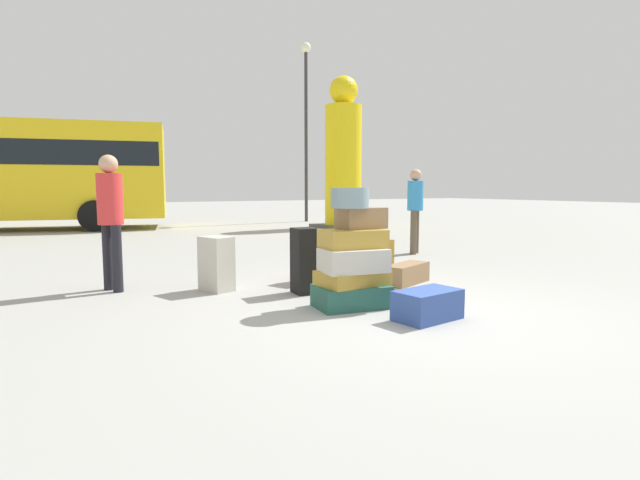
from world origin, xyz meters
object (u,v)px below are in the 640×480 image
Objects in this scene: yellow_dummy_statue at (343,161)px; suitcase_maroon_left_side at (309,264)px; suitcase_tower at (353,258)px; suitcase_brown_foreground_near at (406,274)px; suitcase_tan_foreground_far at (383,256)px; suitcase_black_white_trunk at (304,261)px; person_bearded_onlooker at (415,203)px; lamp_post at (306,107)px; suitcase_navy_upright_blue at (428,305)px; person_tourist_with_camera at (110,210)px; suitcase_cream_behind_tower at (216,264)px.

suitcase_maroon_left_side is at bearing -125.19° from yellow_dummy_statue.
suitcase_tower is at bearing -121.86° from yellow_dummy_statue.
suitcase_tan_foreground_far reaches higher than suitcase_brown_foreground_near.
person_bearded_onlooker is (3.52, 2.12, 0.57)m from suitcase_black_white_trunk.
suitcase_tan_foreground_far is (1.69, 0.69, -0.14)m from suitcase_black_white_trunk.
lamp_post is (4.36, 10.50, 3.93)m from suitcase_tan_foreground_far.
person_bearded_onlooker reaches higher than suitcase_tan_foreground_far.
person_tourist_with_camera is at bearing 121.51° from suitcase_navy_upright_blue.
lamp_post is at bearing 46.03° from suitcase_brown_foreground_near.
suitcase_tower is 3.03m from person_tourist_with_camera.
person_tourist_with_camera reaches higher than suitcase_tower.
suitcase_maroon_left_side is 12.67m from lamp_post.
lamp_post reaches higher than suitcase_cream_behind_tower.
suitcase_black_white_trunk is 1.83m from suitcase_tan_foreground_far.
person_bearded_onlooker is at bearing 77.60° from person_tourist_with_camera.
suitcase_brown_foreground_near is at bearing 28.36° from suitcase_tower.
suitcase_cream_behind_tower reaches higher than suitcase_maroon_left_side.
lamp_post is (5.58, 12.84, 4.04)m from suitcase_navy_upright_blue.
person_bearded_onlooker is at bearing -0.23° from suitcase_cream_behind_tower.
suitcase_black_white_trunk reaches higher than suitcase_tan_foreground_far.
suitcase_tower reaches higher than suitcase_black_white_trunk.
suitcase_cream_behind_tower is at bearing 139.18° from suitcase_brown_foreground_near.
suitcase_brown_foreground_near is (1.08, -0.70, -0.12)m from suitcase_maroon_left_side.
person_bearded_onlooker is at bearing 42.97° from suitcase_navy_upright_blue.
suitcase_tan_foreground_far is (1.55, 1.53, -0.27)m from suitcase_tower.
person_bearded_onlooker is (3.38, 2.97, 0.44)m from suitcase_tower.
suitcase_tower is 1.55m from suitcase_brown_foreground_near.
person_tourist_with_camera is (-2.10, 2.13, 0.46)m from suitcase_tower.
suitcase_tan_foreground_far is 2.43m from person_bearded_onlooker.
suitcase_tower is 1.61× the size of suitcase_black_white_trunk.
suitcase_maroon_left_side is 2.22m from suitcase_navy_upright_blue.
person_tourist_with_camera is 10.35m from yellow_dummy_statue.
suitcase_maroon_left_side is 1.29m from suitcase_brown_foreground_near.
suitcase_tower is at bearing 103.80° from suitcase_navy_upright_blue.
suitcase_navy_upright_blue is (0.32, -0.81, -0.38)m from suitcase_tower.
person_bearded_onlooker reaches higher than suitcase_cream_behind_tower.
suitcase_brown_foreground_near is at bearing 9.86° from person_bearded_onlooker.
lamp_post is (6.05, 11.19, 3.79)m from suitcase_black_white_trunk.
suitcase_tan_foreground_far is at bearing 26.59° from suitcase_black_white_trunk.
person_tourist_with_camera is (-2.42, 2.94, 0.84)m from suitcase_navy_upright_blue.
person_bearded_onlooker reaches higher than suitcase_tower.
suitcase_black_white_trunk is at bearing 152.80° from suitcase_brown_foreground_near.
suitcase_navy_upright_blue is 0.10× the size of lamp_post.
person_bearded_onlooker is (3.06, 3.78, 0.82)m from suitcase_navy_upright_blue.
suitcase_cream_behind_tower is 0.85× the size of suitcase_black_white_trunk.
person_bearded_onlooker is (3.14, 1.56, 0.71)m from suitcase_maroon_left_side.
suitcase_tower reaches higher than suitcase_cream_behind_tower.
suitcase_tan_foreground_far is 3.77m from person_tourist_with_camera.
suitcase_black_white_trunk is at bearing -148.21° from suitcase_maroon_left_side.
suitcase_navy_upright_blue is at bearing -145.26° from suitcase_brown_foreground_near.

